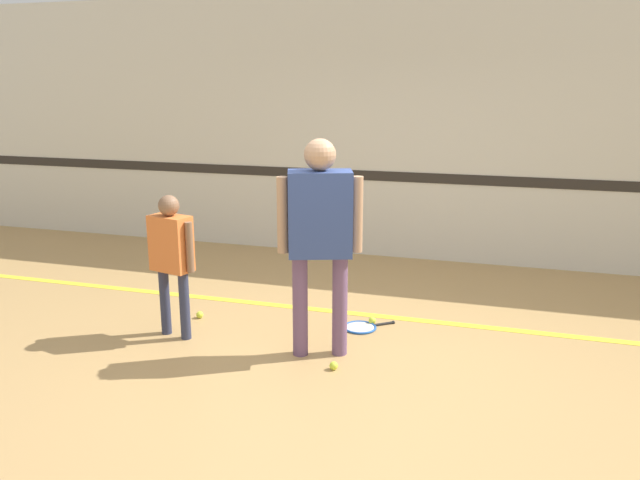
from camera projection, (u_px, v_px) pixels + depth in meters
The scene contains 9 objects.
ground_plane at pixel (330, 365), 4.90m from camera, with size 16.00×16.00×0.00m, color tan.
wall_back at pixel (403, 129), 7.52m from camera, with size 16.00×0.07×3.20m.
floor_stripe at pixel (362, 314), 5.96m from camera, with size 14.40×0.10×0.01m.
person_instructor at pixel (320, 225), 4.83m from camera, with size 0.63×0.41×1.75m.
person_student_left at pixel (171, 251), 5.27m from camera, with size 0.46×0.27×1.25m.
racket_spare_on_floor at pixel (362, 327), 5.62m from camera, with size 0.50×0.43×0.03m.
tennis_ball_near_instructor at pixel (334, 366), 4.81m from camera, with size 0.07×0.07×0.07m, color #CCE038.
tennis_ball_by_spare_racket at pixel (372, 320), 5.72m from camera, with size 0.07×0.07×0.07m, color #CCE038.
tennis_ball_stray_left at pixel (200, 315), 5.86m from camera, with size 0.07×0.07×0.07m, color #CCE038.
Camera 1 is at (1.21, -4.34, 2.17)m, focal length 35.00 mm.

